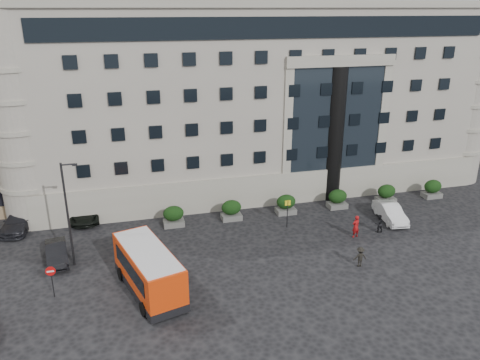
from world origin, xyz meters
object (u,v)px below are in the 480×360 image
(parked_car_d, at_px, (86,211))
(hedge_f, at_px, (433,189))
(street_lamp, at_px, (68,211))
(parked_car_b, at_px, (57,253))
(hedge_b, at_px, (231,210))
(pedestrian_b, at_px, (379,223))
(no_entry_sign, at_px, (51,276))
(pedestrian_c, at_px, (360,257))
(pedestrian_a, at_px, (356,226))
(white_taxi, at_px, (390,212))
(hedge_c, at_px, (286,204))
(hedge_a, at_px, (174,216))
(red_truck, at_px, (40,203))
(parked_car_c, at_px, (19,221))
(hedge_d, at_px, (338,199))
(bus_stop_sign, at_px, (288,209))
(minibus, at_px, (148,269))
(hedge_e, at_px, (386,193))

(parked_car_d, bearing_deg, hedge_f, -4.02)
(street_lamp, height_order, parked_car_b, street_lamp)
(parked_car_d, bearing_deg, hedge_b, -13.30)
(parked_car_b, xyz_separation_m, pedestrian_b, (26.01, -1.69, 0.08))
(no_entry_sign, distance_m, pedestrian_c, 21.52)
(pedestrian_a, bearing_deg, white_taxi, -168.52)
(hedge_c, bearing_deg, white_taxi, -23.80)
(pedestrian_c, bearing_deg, pedestrian_b, -129.61)
(hedge_a, distance_m, no_entry_sign, 12.64)
(hedge_b, xyz_separation_m, no_entry_sign, (-14.20, -8.84, 0.72))
(red_truck, relative_size, parked_car_c, 1.07)
(pedestrian_b, bearing_deg, no_entry_sign, 10.28)
(parked_car_c, distance_m, white_taxi, 32.60)
(hedge_d, height_order, bus_stop_sign, bus_stop_sign)
(bus_stop_sign, height_order, white_taxi, bus_stop_sign)
(hedge_a, distance_m, pedestrian_b, 17.65)
(hedge_c, bearing_deg, hedge_f, 0.00)
(hedge_f, bearing_deg, parked_car_b, -173.67)
(hedge_d, xyz_separation_m, hedge_f, (10.40, 0.00, 0.00))
(hedge_c, relative_size, minibus, 0.23)
(hedge_e, xyz_separation_m, pedestrian_a, (-6.43, -5.97, 0.04))
(no_entry_sign, height_order, pedestrian_c, no_entry_sign)
(parked_car_d, relative_size, pedestrian_a, 2.70)
(red_truck, relative_size, parked_car_d, 1.05)
(bus_stop_sign, relative_size, pedestrian_a, 1.30)
(parked_car_b, bearing_deg, street_lamp, -42.13)
(parked_car_b, distance_m, parked_car_d, 7.56)
(hedge_d, height_order, white_taxi, hedge_d)
(parked_car_b, height_order, pedestrian_a, pedestrian_a)
(hedge_e, height_order, bus_stop_sign, bus_stop_sign)
(hedge_d, bearing_deg, minibus, -152.33)
(pedestrian_b, bearing_deg, hedge_b, -22.77)
(street_lamp, relative_size, parked_car_d, 1.52)
(street_lamp, relative_size, pedestrian_a, 4.12)
(white_taxi, bearing_deg, pedestrian_a, -147.13)
(street_lamp, bearing_deg, pedestrian_a, -3.00)
(hedge_c, bearing_deg, hedge_d, 0.00)
(hedge_a, distance_m, hedge_b, 5.20)
(hedge_c, height_order, pedestrian_a, pedestrian_a)
(hedge_e, distance_m, bus_stop_sign, 11.67)
(hedge_f, relative_size, pedestrian_b, 1.17)
(hedge_c, relative_size, red_truck, 0.33)
(hedge_a, bearing_deg, pedestrian_c, -39.66)
(hedge_a, distance_m, parked_car_d, 8.25)
(bus_stop_sign, bearing_deg, parked_car_b, -176.61)
(red_truck, bearing_deg, minibus, -44.98)
(hedge_c, xyz_separation_m, hedge_f, (15.60, 0.00, 0.00))
(pedestrian_b, distance_m, pedestrian_c, 6.38)
(pedestrian_a, bearing_deg, hedge_f, -167.03)
(hedge_b, distance_m, parked_car_b, 14.99)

